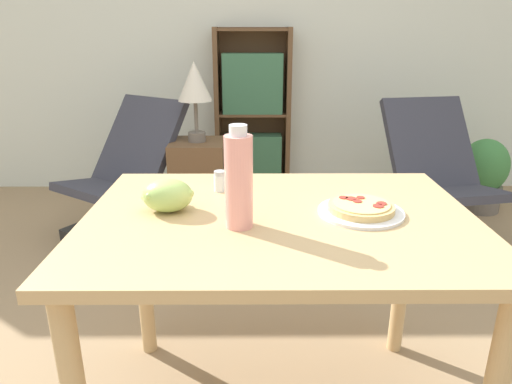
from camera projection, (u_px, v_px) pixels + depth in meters
name	position (u px, v px, depth m)	size (l,w,h in m)	color
wall_back	(252.00, 30.00, 3.61)	(8.00, 0.05, 2.60)	silver
dining_table	(279.00, 247.00, 1.41)	(1.17, 0.84, 0.77)	tan
pizza_on_plate	(361.00, 209.00, 1.38)	(0.26, 0.26, 0.04)	white
grape_bunch	(168.00, 195.00, 1.39)	(0.16, 0.12, 0.10)	#A8CC66
drink_bottle	(239.00, 180.00, 1.25)	(0.08, 0.08, 0.29)	pink
salt_shaker	(220.00, 181.00, 1.57)	(0.04, 0.04, 0.07)	white
lounge_chair_near	(124.00, 195.00, 2.96)	(0.84, 0.94, 0.88)	black
lounge_chair_far	(437.00, 198.00, 2.92)	(0.67, 0.85, 0.88)	black
bookshelf	(253.00, 120.00, 3.71)	(0.60, 0.24, 1.32)	brown
side_table	(199.00, 189.00, 2.98)	(0.34, 0.34, 0.64)	brown
table_lamp	(195.00, 85.00, 2.76)	(0.21, 0.21, 0.49)	#665B51
potted_plant_floor	(483.00, 175.00, 3.42)	(0.36, 0.31, 0.55)	#70665B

